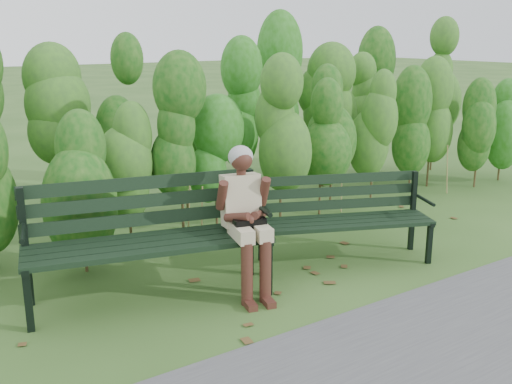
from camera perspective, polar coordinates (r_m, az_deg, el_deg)
ground at (r=5.70m, az=1.98°, el=-8.06°), size 80.00×80.00×0.00m
hedge_band at (r=6.91m, az=-7.07°, el=6.76°), size 11.04×1.67×2.42m
leaf_litter at (r=5.84m, az=5.58°, el=-7.51°), size 6.00×2.17×0.01m
bench_left at (r=5.20m, az=-10.37°, el=-3.52°), size 2.15×1.15×1.02m
bench_right at (r=6.04m, az=8.25°, el=-1.84°), size 1.78×1.17×0.85m
seated_woman at (r=5.16m, az=-1.01°, el=-1.68°), size 0.50×0.73×1.29m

